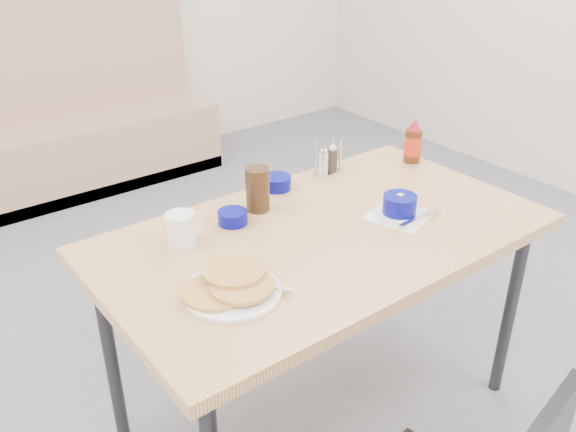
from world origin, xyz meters
TOP-DOWN VIEW (x-y plane):
  - booth_bench at (0.00, 2.78)m, footprint 1.90×0.56m
  - dining_table at (0.00, 0.25)m, footprint 1.40×0.80m
  - pancake_plate at (-0.41, 0.14)m, footprint 0.26×0.26m
  - coffee_mug at (-0.39, 0.45)m, footprint 0.13×0.09m
  - grits_setting at (0.26, 0.18)m, footprint 0.24×0.22m
  - creamer_bowl at (-0.20, 0.46)m, footprint 0.09×0.09m
  - butter_bowl at (0.07, 0.59)m, footprint 0.10×0.10m
  - amber_tumbler at (-0.08, 0.50)m, footprint 0.09×0.09m
  - condiment_caddy at (0.31, 0.59)m, footprint 0.11×0.06m
  - syrup_bottle at (0.64, 0.47)m, footprint 0.07×0.07m
  - sugar_wrapper at (-0.39, 0.19)m, footprint 0.05×0.04m

SIDE VIEW (x-z plane):
  - booth_bench at x=0.00m, z-range -0.26..0.96m
  - dining_table at x=0.00m, z-range 0.32..1.08m
  - sugar_wrapper at x=-0.39m, z-range 0.76..0.76m
  - pancake_plate at x=-0.41m, z-range 0.76..0.80m
  - creamer_bowl at x=-0.20m, z-range 0.76..0.80m
  - butter_bowl at x=0.07m, z-range 0.76..0.81m
  - grits_setting at x=0.26m, z-range 0.75..0.83m
  - condiment_caddy at x=0.31m, z-range 0.74..0.87m
  - coffee_mug at x=-0.39m, z-range 0.76..0.86m
  - amber_tumbler at x=-0.08m, z-range 0.76..0.91m
  - syrup_bottle at x=0.64m, z-range 0.75..0.92m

